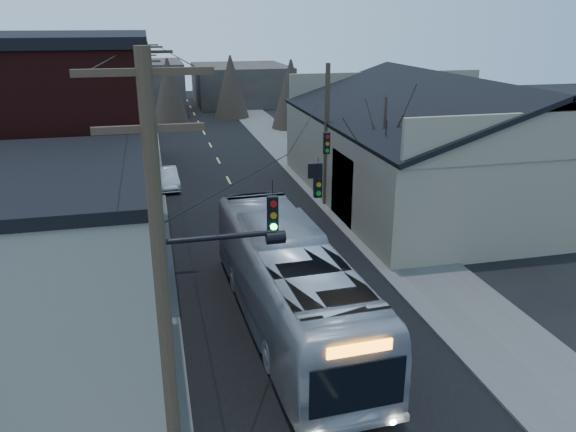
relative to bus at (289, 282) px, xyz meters
The scene contains 13 objects.
road_surface 18.57m from the bus, 88.26° to the left, with size 9.00×110.00×0.02m, color black.
sidewalk_left 19.48m from the bus, 107.83° to the left, with size 4.00×110.00×0.12m, color #474744.
sidewalk_right 19.85m from the bus, 69.08° to the left, with size 4.00×110.00×0.12m, color #474744.
building_clapboard 8.97m from the bus, 163.31° to the right, with size 8.00×8.00×7.00m, color slate.
building_brick 13.07m from the bus, 138.10° to the left, with size 10.00×12.00×10.00m, color black.
building_left_far 26.11m from the bus, 110.07° to the left, with size 9.00×14.00×7.00m, color #322E28.
warehouse 19.13m from the bus, 44.81° to the left, with size 16.16×20.60×7.73m.
building_far_left 53.76m from the bus, 95.81° to the left, with size 10.00×12.00×6.00m, color #322E28.
building_far_right 58.96m from the bus, 82.63° to the left, with size 12.00×14.00×5.00m, color #322E28.
bare_tree 11.17m from the bus, 50.18° to the left, with size 0.40×0.40×7.20m, color black.
utility_lines 13.24m from the bus, 101.44° to the left, with size 11.24×45.28×10.50m.
bus is the anchor object (origin of this frame).
parked_car 20.04m from the bus, 100.77° to the left, with size 1.42×4.06×1.34m, color #B9BBC1.
Camera 1 is at (-4.93, -6.35, 10.90)m, focal length 35.00 mm.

